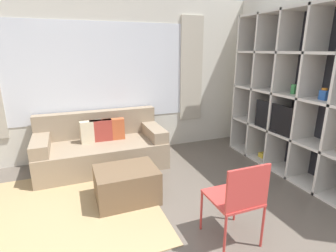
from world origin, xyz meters
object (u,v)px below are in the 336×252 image
(couch_main, at_px, (102,148))
(folding_chair, at_px, (238,196))
(ottoman, at_px, (127,185))
(shelving_unit, at_px, (296,96))

(couch_main, relative_size, folding_chair, 2.26)
(ottoman, relative_size, folding_chair, 0.86)
(couch_main, distance_m, ottoman, 1.16)
(folding_chair, bearing_deg, shelving_unit, -148.16)
(couch_main, xyz_separation_m, folding_chair, (0.95, -2.29, 0.21))
(couch_main, bearing_deg, shelving_unit, -24.70)
(couch_main, relative_size, ottoman, 2.63)
(ottoman, bearing_deg, couch_main, 97.12)
(shelving_unit, distance_m, folding_chair, 2.12)
(shelving_unit, bearing_deg, couch_main, 155.30)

